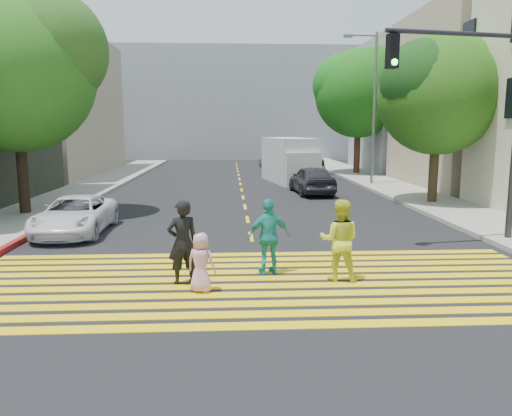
{
  "coord_description": "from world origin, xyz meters",
  "views": [
    {
      "loc": [
        -0.66,
        -9.38,
        3.39
      ],
      "look_at": [
        0.0,
        3.0,
        1.4
      ],
      "focal_mm": 35.0,
      "sensor_mm": 36.0,
      "label": 1
    }
  ],
  "objects": [
    {
      "name": "pedestrian_man",
      "position": [
        -1.7,
        1.3,
        0.93
      ],
      "size": [
        0.79,
        0.65,
        1.86
      ],
      "primitive_type": "imported",
      "rotation": [
        0.0,
        0.0,
        3.5
      ],
      "color": "black",
      "rests_on": "ground"
    },
    {
      "name": "tree_right_far",
      "position": [
        8.73,
        26.71,
        6.16
      ],
      "size": [
        8.15,
        7.83,
        9.13
      ],
      "rotation": [
        0.0,
        0.0,
        -0.29
      ],
      "color": "black",
      "rests_on": "ground"
    },
    {
      "name": "sidewalk_right",
      "position": [
        8.5,
        15.0,
        0.07
      ],
      "size": [
        3.0,
        60.0,
        0.15
      ],
      "primitive_type": "cube",
      "color": "gray",
      "rests_on": "ground"
    },
    {
      "name": "dark_car_parked",
      "position": [
        5.04,
        24.15,
        0.65
      ],
      "size": [
        1.73,
        4.03,
        1.29
      ],
      "primitive_type": "imported",
      "rotation": [
        0.0,
        0.0,
        -0.09
      ],
      "color": "black",
      "rests_on": "ground"
    },
    {
      "name": "building_right_grey",
      "position": [
        15.0,
        30.0,
        5.0
      ],
      "size": [
        10.0,
        10.0,
        10.0
      ],
      "primitive_type": "cube",
      "color": "gray",
      "rests_on": "ground"
    },
    {
      "name": "street_lamp",
      "position": [
        7.56,
        19.6,
        5.03
      ],
      "size": [
        1.98,
        0.22,
        8.76
      ],
      "rotation": [
        0.0,
        0.0,
        0.01
      ],
      "color": "slate",
      "rests_on": "ground"
    },
    {
      "name": "pedestrian_child",
      "position": [
        -1.27,
        0.7,
        0.63
      ],
      "size": [
        0.72,
        0.6,
        1.26
      ],
      "primitive_type": "imported",
      "rotation": [
        0.0,
        0.0,
        2.78
      ],
      "color": "#C98FAD",
      "rests_on": "ground"
    },
    {
      "name": "white_sedan",
      "position": [
        -5.68,
        6.81,
        0.6
      ],
      "size": [
        2.03,
        4.35,
        1.2
      ],
      "primitive_type": "imported",
      "rotation": [
        0.0,
        0.0,
        0.01
      ],
      "color": "silver",
      "rests_on": "ground"
    },
    {
      "name": "tree_right_near",
      "position": [
        8.44,
        12.28,
        5.07
      ],
      "size": [
        6.36,
        6.2,
        7.49
      ],
      "rotation": [
        0.0,
        0.0,
        0.23
      ],
      "color": "black",
      "rests_on": "ground"
    },
    {
      "name": "curb_red",
      "position": [
        -6.9,
        6.0,
        0.08
      ],
      "size": [
        0.2,
        8.0,
        0.16
      ],
      "primitive_type": "cube",
      "color": "maroon",
      "rests_on": "ground"
    },
    {
      "name": "tree_left",
      "position": [
        -8.51,
        10.19,
        5.73
      ],
      "size": [
        6.8,
        6.29,
        8.5
      ],
      "rotation": [
        0.0,
        0.0,
        -0.07
      ],
      "color": "black",
      "rests_on": "ground"
    },
    {
      "name": "crosswalk",
      "position": [
        0.0,
        1.28,
        0.01
      ],
      "size": [
        13.4,
        5.3,
        0.01
      ],
      "color": "yellow",
      "rests_on": "ground"
    },
    {
      "name": "sidewalk_left",
      "position": [
        -8.5,
        22.0,
        0.07
      ],
      "size": [
        3.0,
        40.0,
        0.15
      ],
      "primitive_type": "cube",
      "color": "gray",
      "rests_on": "ground"
    },
    {
      "name": "traffic_signal",
      "position": [
        6.52,
        4.63,
        4.12
      ],
      "size": [
        4.31,
        1.02,
        6.37
      ],
      "rotation": [
        0.0,
        0.0,
        0.17
      ],
      "color": "#272727",
      "rests_on": "ground"
    },
    {
      "name": "white_van",
      "position": [
        3.17,
        21.83,
        1.32
      ],
      "size": [
        3.14,
        6.17,
        2.78
      ],
      "rotation": [
        0.0,
        0.0,
        0.17
      ],
      "color": "silver",
      "rests_on": "ground"
    },
    {
      "name": "dark_car_near",
      "position": [
        3.6,
        16.16,
        0.74
      ],
      "size": [
        2.08,
        4.48,
        1.49
      ],
      "primitive_type": "imported",
      "rotation": [
        0.0,
        0.0,
        3.22
      ],
      "color": "#242329",
      "rests_on": "ground"
    },
    {
      "name": "silver_car",
      "position": [
        3.04,
        31.81,
        0.7
      ],
      "size": [
        2.42,
        4.96,
        1.39
      ],
      "primitive_type": "imported",
      "rotation": [
        0.0,
        0.0,
        3.24
      ],
      "color": "slate",
      "rests_on": "ground"
    },
    {
      "name": "ground",
      "position": [
        0.0,
        0.0,
        0.0
      ],
      "size": [
        120.0,
        120.0,
        0.0
      ],
      "primitive_type": "plane",
      "color": "black"
    },
    {
      "name": "building_right_tan",
      "position": [
        15.0,
        19.0,
        5.0
      ],
      "size": [
        10.0,
        10.0,
        10.0
      ],
      "primitive_type": "cube",
      "color": "tan",
      "rests_on": "ground"
    },
    {
      "name": "building_left_tan",
      "position": [
        -16.0,
        28.0,
        5.0
      ],
      "size": [
        12.0,
        16.0,
        10.0
      ],
      "primitive_type": "cube",
      "color": "tan",
      "rests_on": "ground"
    },
    {
      "name": "pedestrian_woman",
      "position": [
        1.78,
        1.36,
        0.92
      ],
      "size": [
        1.04,
        0.9,
        1.84
      ],
      "primitive_type": "imported",
      "rotation": [
        0.0,
        0.0,
        2.89
      ],
      "color": "yellow",
      "rests_on": "ground"
    },
    {
      "name": "backdrop_block",
      "position": [
        0.0,
        48.0,
        6.0
      ],
      "size": [
        30.0,
        8.0,
        12.0
      ],
      "primitive_type": "cube",
      "color": "gray",
      "rests_on": "ground"
    },
    {
      "name": "pedestrian_extra",
      "position": [
        0.25,
        1.97,
        0.89
      ],
      "size": [
        1.11,
        0.67,
        1.78
      ],
      "primitive_type": "imported",
      "rotation": [
        0.0,
        0.0,
        3.38
      ],
      "color": "teal",
      "rests_on": "ground"
    },
    {
      "name": "lane_line",
      "position": [
        0.0,
        22.5,
        0.01
      ],
      "size": [
        0.12,
        34.4,
        0.01
      ],
      "color": "yellow",
      "rests_on": "ground"
    }
  ]
}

